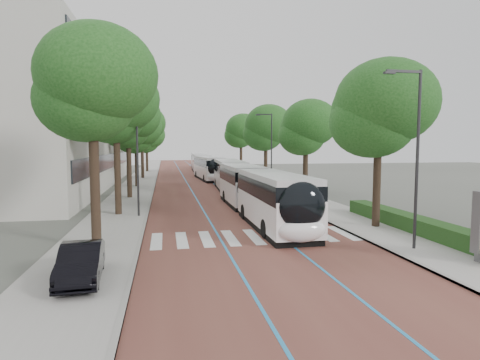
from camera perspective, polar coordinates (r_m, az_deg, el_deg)
The scene contains 22 objects.
ground at distance 20.24m, azimuth 2.05°, elevation -8.78°, with size 160.00×160.00×0.00m, color #51544C.
road at distance 59.53m, azimuth -6.43°, elevation 0.33°, with size 11.00×140.00×0.02m, color brown.
sidewalk_left at distance 59.45m, azimuth -13.66°, elevation 0.26°, with size 4.00×140.00×0.12m, color #9B9893.
sidewalk_right at distance 60.53m, azimuth 0.67°, elevation 0.49°, with size 4.00×140.00×0.12m, color #9B9893.
kerb_left at distance 59.38m, azimuth -11.82°, elevation 0.29°, with size 0.20×140.00×0.14m, color gray.
kerb_right at distance 60.19m, azimuth -1.10°, elevation 0.46°, with size 0.20×140.00×0.14m, color gray.
zebra_crossing at distance 21.23m, azimuth 1.98°, elevation -8.06°, with size 10.55×3.60×0.01m.
lane_line_left at distance 59.43m, azimuth -7.97°, elevation 0.32°, with size 0.12×126.00×0.01m, color #2786C3.
lane_line_right at distance 59.67m, azimuth -4.90°, elevation 0.37°, with size 0.12×126.00×0.01m, color #2786C3.
office_building at distance 49.60m, azimuth -28.63°, elevation 6.91°, with size 18.11×40.00×14.00m.
hedge at distance 23.80m, azimuth 24.07°, elevation -5.85°, with size 1.20×14.00×0.80m, color #1D4116.
streetlight_near at distance 19.53m, azimuth 23.53°, elevation 4.58°, with size 1.82×0.20×8.00m.
streetlight_far at distance 42.61m, azimuth 4.27°, elevation 4.98°, with size 1.82×0.20×8.00m.
lamp_post_left at distance 27.24m, azimuth -14.39°, elevation 3.37°, with size 0.14×0.14×8.00m, color #29282B.
trees_left at distance 47.78m, azimuth -14.55°, elevation 7.24°, with size 6.20×60.68×9.99m.
trees_right at distance 43.31m, azimuth 5.54°, elevation 7.32°, with size 5.75×47.67×9.23m.
lead_bus at distance 26.85m, azimuth 2.68°, elevation -1.84°, with size 2.68×18.42×3.20m.
bus_queued_0 at distance 42.25m, azimuth -1.45°, elevation 0.66°, with size 3.16×12.51×3.20m.
bus_queued_1 at distance 55.57m, azimuth -4.42°, elevation 1.69°, with size 3.26×12.53×3.20m.
bus_queued_2 at distance 69.15m, azimuth -5.52°, elevation 2.33°, with size 2.76×12.44×3.20m.
bus_queued_3 at distance 82.54m, azimuth -6.05°, elevation 2.75°, with size 3.19×12.52×3.20m.
parked_car at distance 15.23m, azimuth -21.69°, elevation -10.83°, with size 1.35×3.89×1.28m, color black.
Camera 1 is at (-4.33, -19.18, 4.82)m, focal length 30.00 mm.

